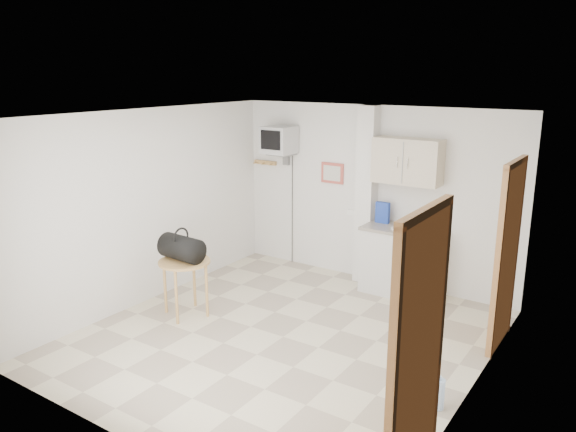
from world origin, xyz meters
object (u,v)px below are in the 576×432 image
Objects in this scene: duffel_bag at (182,248)px; water_bottle at (439,394)px; crt_television at (279,141)px; round_table at (185,268)px.

water_bottle is at bearing 0.27° from duffel_bag.
duffel_bag is at bearing -88.16° from crt_television.
crt_television is 6.68× the size of water_bottle.
crt_television is 4.53m from water_bottle.
crt_television is at bearing 144.73° from water_bottle.
crt_television is 3.75× the size of duffel_bag.
duffel_bag is (0.07, -2.19, -1.07)m from crt_television.
duffel_bag reaches higher than round_table.
round_table is (0.10, -2.19, -1.32)m from crt_television.
duffel_bag is at bearing 176.29° from water_bottle.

